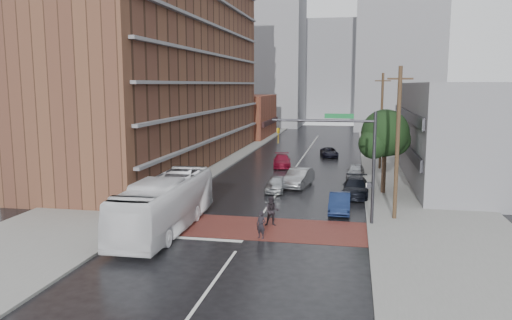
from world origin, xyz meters
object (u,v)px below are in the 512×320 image
Objects in this scene: car_parked_far at (355,171)px; car_parked_near at (340,203)px; transit_bus at (165,204)px; car_travel_b at (299,178)px; pedestrian_b at (272,211)px; car_travel_a at (276,184)px; pedestrian_a at (261,225)px; suv_travel at (329,152)px; car_parked_mid at (356,187)px; car_travel_c at (282,161)px.

car_parked_near is at bearing -90.43° from car_parked_far.
transit_bus is 16.03m from car_travel_b.
car_travel_a is (-1.30, 10.11, -0.30)m from pedestrian_b.
pedestrian_a is at bearing -100.54° from car_parked_far.
suv_travel is at bearing 77.62° from pedestrian_b.
car_parked_near is 5.55m from car_parked_mid.
car_parked_far is at bearing 85.20° from car_parked_near.
car_travel_b is 1.18× the size of suv_travel.
pedestrian_a is at bearing -122.12° from car_parked_near.
transit_bus is 2.58× the size of car_travel_c.
transit_bus is 2.41× the size of car_travel_b.
transit_bus is at bearing -148.45° from car_parked_near.
car_parked_near is (6.70, -18.47, 0.02)m from car_travel_c.
car_parked_mid is at bearing -85.81° from car_parked_far.
car_travel_b is 9.05m from car_parked_near.
transit_bus is 2.84× the size of car_parked_near.
pedestrian_b reaches higher than suv_travel.
car_travel_a is 0.98× the size of car_parked_far.
car_travel_b reaches higher than suv_travel.
car_travel_c is at bearing 96.56° from car_travel_a.
car_parked_far is at bearing 57.60° from car_travel_b.
car_travel_b is at bearing 114.45° from car_parked_near.
transit_bus is at bearing -113.63° from suv_travel.
transit_bus is 6.11m from pedestrian_a.
car_parked_far reaches higher than suv_travel.
transit_bus is 2.84× the size of suv_travel.
transit_bus reaches higher than car_travel_a.
car_parked_mid is 1.29× the size of car_parked_far.
transit_bus is at bearing -104.41° from car_travel_b.
car_travel_c is at bearing 109.75° from car_parked_near.
car_parked_near is at bearing 30.84° from transit_bus.
suv_travel is 1.07× the size of car_parked_far.
suv_travel is (8.27, 33.33, -1.06)m from transit_bus.
car_travel_a is 0.78× the size of car_travel_b.
car_travel_a is 21.27m from suv_travel.
pedestrian_a is at bearing -84.49° from car_travel_a.
car_parked_mid is at bearing -3.82° from car_travel_a.
transit_bus reaches higher than suv_travel.
pedestrian_b is (6.22, 2.21, -0.69)m from transit_bus.
car_travel_b is 18.80m from suv_travel.
car_parked_far is (7.80, -4.85, -0.00)m from car_travel_c.
transit_bus is at bearing -115.53° from car_parked_far.
car_travel_c is 1.18× the size of car_parked_far.
car_travel_c is (3.62, 24.85, -0.98)m from transit_bus.
car_travel_b is at bearing 55.38° from car_travel_a.
suv_travel is at bearing 75.17° from transit_bus.
car_parked_mid is 8.18m from car_parked_far.
suv_travel is 0.83× the size of car_parked_mid.
pedestrian_a is 0.36× the size of car_travel_c.
pedestrian_b is 0.46× the size of suv_travel.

